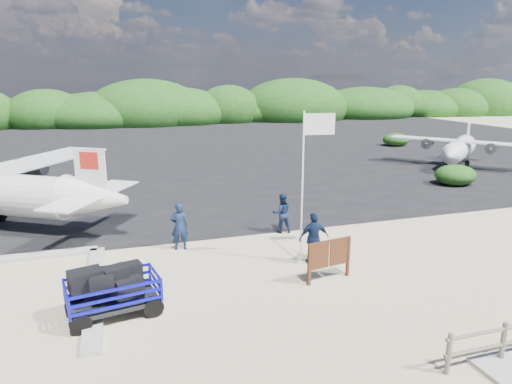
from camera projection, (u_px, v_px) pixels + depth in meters
ground at (251, 293)px, 13.81m from camera, size 160.00×160.00×0.00m
asphalt_apron at (155, 149)px, 41.55m from camera, size 90.00×50.00×0.04m
vegetation_band at (138, 123)px, 64.66m from camera, size 124.00×8.00×4.40m
baggage_cart at (115, 316)px, 12.51m from camera, size 2.84×1.93×1.31m
flagpole at (300, 263)px, 16.09m from camera, size 1.11×0.59×5.31m
signboard at (328, 280)px, 14.70m from camera, size 1.72×0.45×1.41m
crew_a at (179, 226)px, 17.12m from camera, size 0.69×0.48×1.83m
crew_b at (282, 213)px, 19.04m from camera, size 0.87×0.71×1.69m
crew_c at (314, 238)px, 15.82m from camera, size 1.11×0.51×1.86m
aircraft_large at (318, 159)px, 36.56m from camera, size 21.48×21.48×4.68m
aircraft_small at (37, 145)px, 43.89m from camera, size 11.31×11.31×2.90m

